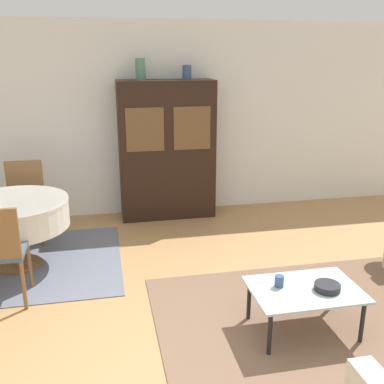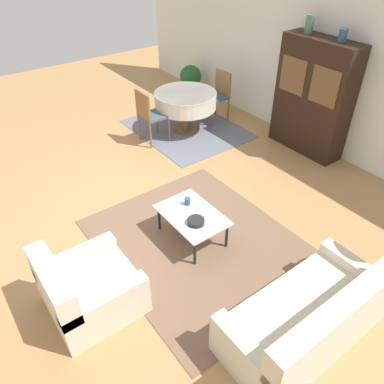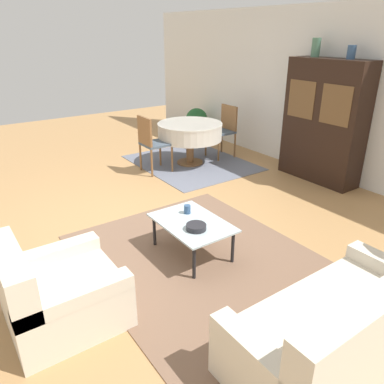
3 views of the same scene
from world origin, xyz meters
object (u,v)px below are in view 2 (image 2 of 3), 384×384
at_px(bowl, 196,221).
at_px(potted_plant, 191,79).
at_px(cup, 187,201).
at_px(vase_tall, 310,24).
at_px(vase_short, 343,35).
at_px(display_cabinet, 313,98).
at_px(dining_chair_near, 149,113).
at_px(armchair, 87,290).
at_px(coffee_table, 192,217).
at_px(dining_chair_far, 218,93).
at_px(couch, 309,319).
at_px(dining_table, 185,100).

xyz_separation_m(bowl, potted_plant, (-4.09, 2.94, -0.04)).
xyz_separation_m(cup, potted_plant, (-3.72, 2.80, -0.06)).
height_order(vase_tall, vase_short, vase_tall).
relative_size(display_cabinet, vase_tall, 6.89).
distance_m(dining_chair_near, vase_tall, 3.00).
xyz_separation_m(armchair, coffee_table, (-0.22, 1.53, 0.08)).
bearing_deg(dining_chair_near, cup, -20.17).
xyz_separation_m(cup, bowl, (0.36, -0.14, -0.02)).
xyz_separation_m(dining_chair_far, bowl, (2.71, -2.61, -0.14)).
distance_m(couch, armchair, 2.26).
distance_m(dining_chair_far, bowl, 3.77).
bearing_deg(cup, couch, -0.66).
height_order(dining_chair_far, potted_plant, dining_chair_far).
height_order(display_cabinet, dining_table, display_cabinet).
bearing_deg(coffee_table, display_cabinet, 102.80).
height_order(couch, dining_chair_far, dining_chair_far).
distance_m(display_cabinet, dining_chair_far, 1.96).
height_order(cup, vase_tall, vase_tall).
xyz_separation_m(display_cabinet, bowl, (0.86, -3.11, -0.53)).
bearing_deg(dining_chair_far, armchair, 124.19).
bearing_deg(bowl, couch, 3.88).
bearing_deg(vase_tall, coffee_table, -71.47).
height_order(coffee_table, vase_short, vase_short).
xyz_separation_m(armchair, dining_chair_far, (-2.77, 4.08, 0.29)).
height_order(bowl, vase_tall, vase_tall).
bearing_deg(dining_chair_far, vase_tall, -161.84).
distance_m(coffee_table, cup, 0.23).
distance_m(coffee_table, bowl, 0.19).
relative_size(coffee_table, dining_table, 0.77).
relative_size(bowl, potted_plant, 0.31).
bearing_deg(vase_short, cup, -86.10).
distance_m(cup, bowl, 0.39).
bearing_deg(coffee_table, dining_chair_near, 159.80).
distance_m(cup, vase_tall, 3.48).
height_order(coffee_table, dining_chair_far, dining_chair_far).
bearing_deg(bowl, coffee_table, 159.14).
relative_size(dining_chair_near, cup, 9.98).
relative_size(dining_table, potted_plant, 1.69).
bearing_deg(vase_short, couch, -53.26).
xyz_separation_m(vase_short, potted_plant, (-3.52, -0.17, -1.62)).
xyz_separation_m(couch, display_cabinet, (-2.53, 3.00, 0.67)).
distance_m(dining_chair_near, cup, 2.51).
height_order(couch, vase_short, vase_short).
relative_size(dining_chair_near, dining_chair_far, 1.00).
height_order(dining_table, bowl, dining_table).
bearing_deg(cup, vase_short, 93.90).
bearing_deg(vase_short, dining_chair_near, -135.49).
relative_size(vase_tall, vase_short, 1.46).
relative_size(display_cabinet, cup, 19.60).
bearing_deg(vase_tall, couch, -46.38).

